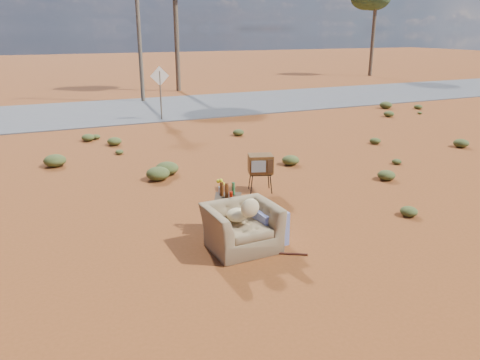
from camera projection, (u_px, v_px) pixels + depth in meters
name	position (u px, v px, depth m)	size (l,w,h in m)	color
ground	(257.00, 239.00, 8.43)	(140.00, 140.00, 0.00)	brown
highway	(113.00, 111.00, 21.43)	(140.00, 7.00, 0.04)	#565659
armchair	(247.00, 221.00, 8.01)	(1.41, 0.92, 1.03)	olive
tv_unit	(260.00, 164.00, 10.71)	(0.65, 0.59, 0.88)	black
side_table	(226.00, 195.00, 8.56)	(0.64, 0.64, 0.98)	#352313
rusty_bar	(265.00, 253.00, 7.88)	(0.04, 0.04, 1.42)	#461C12
road_sign	(160.00, 83.00, 18.96)	(0.78, 0.06, 2.19)	brown
utility_pole_center	(138.00, 17.00, 23.11)	(1.40, 0.20, 8.00)	brown
scrub_patch	(152.00, 172.00, 11.89)	(17.49, 8.07, 0.33)	#475625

